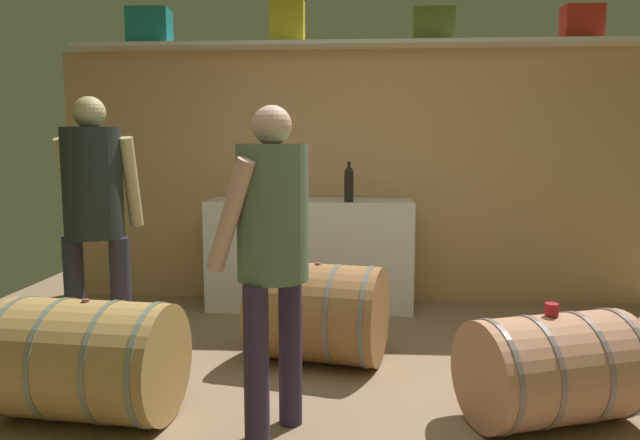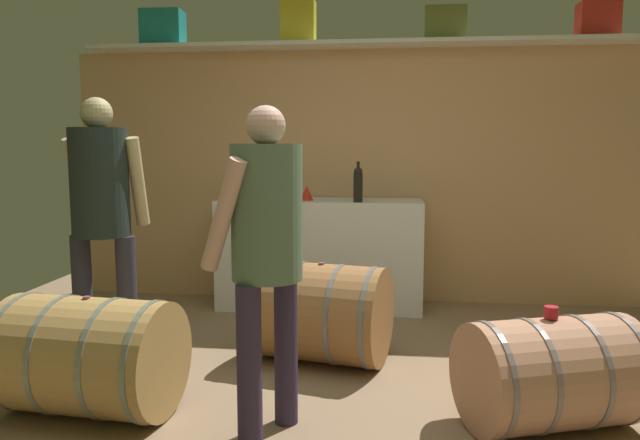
% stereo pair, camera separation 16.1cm
% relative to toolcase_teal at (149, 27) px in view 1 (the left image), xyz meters
% --- Properties ---
extents(ground_plane, '(6.43, 7.99, 0.02)m').
position_rel_toolcase_teal_xyz_m(ground_plane, '(1.78, -1.65, -2.39)').
color(ground_plane, '#8E7255').
extents(back_wall_panel, '(5.23, 0.10, 2.19)m').
position_rel_toolcase_teal_xyz_m(back_wall_panel, '(1.78, 0.15, -1.28)').
color(back_wall_panel, tan).
rests_on(back_wall_panel, ground).
extents(high_shelf_board, '(4.81, 0.40, 0.03)m').
position_rel_toolcase_teal_xyz_m(high_shelf_board, '(1.78, 0.00, -0.17)').
color(high_shelf_board, silver).
rests_on(high_shelf_board, back_wall_panel).
extents(toolcase_teal, '(0.36, 0.26, 0.30)m').
position_rel_toolcase_teal_xyz_m(toolcase_teal, '(0.00, 0.00, 0.00)').
color(toolcase_teal, '#1B7F80').
rests_on(toolcase_teal, high_shelf_board).
extents(toolcase_yellow, '(0.28, 0.20, 0.36)m').
position_rel_toolcase_teal_xyz_m(toolcase_yellow, '(1.18, 0.00, 0.03)').
color(toolcase_yellow, yellow).
rests_on(toolcase_yellow, high_shelf_board).
extents(toolcase_olive, '(0.34, 0.19, 0.27)m').
position_rel_toolcase_teal_xyz_m(toolcase_olive, '(2.40, 0.00, -0.01)').
color(toolcase_olive, olive).
rests_on(toolcase_olive, high_shelf_board).
extents(toolcase_red, '(0.32, 0.20, 0.28)m').
position_rel_toolcase_teal_xyz_m(toolcase_red, '(3.60, 0.00, -0.01)').
color(toolcase_red, red).
rests_on(toolcase_red, high_shelf_board).
extents(work_cabinet, '(1.71, 0.53, 0.92)m').
position_rel_toolcase_teal_xyz_m(work_cabinet, '(1.39, -0.17, -1.92)').
color(work_cabinet, white).
rests_on(work_cabinet, ground).
extents(wine_bottle_dark, '(0.07, 0.07, 0.33)m').
position_rel_toolcase_teal_xyz_m(wine_bottle_dark, '(1.72, -0.36, -1.31)').
color(wine_bottle_dark, black).
rests_on(wine_bottle_dark, work_cabinet).
extents(wine_glass, '(0.09, 0.09, 0.16)m').
position_rel_toolcase_teal_xyz_m(wine_glass, '(1.11, -0.02, -1.35)').
color(wine_glass, white).
rests_on(wine_glass, work_cabinet).
extents(red_funnel, '(0.11, 0.11, 0.12)m').
position_rel_toolcase_teal_xyz_m(red_funnel, '(1.29, -0.25, -1.40)').
color(red_funnel, red).
rests_on(red_funnel, work_cabinet).
extents(wine_barrel_near, '(0.95, 0.78, 0.56)m').
position_rel_toolcase_teal_xyz_m(wine_barrel_near, '(2.76, -2.26, -2.10)').
color(wine_barrel_near, tan).
rests_on(wine_barrel_near, ground).
extents(wine_barrel_far, '(0.93, 0.79, 0.64)m').
position_rel_toolcase_teal_xyz_m(wine_barrel_far, '(1.54, -1.46, -2.06)').
color(wine_barrel_far, '#9A673A').
rests_on(wine_barrel_far, ground).
extents(wine_barrel_flank, '(0.92, 0.69, 0.62)m').
position_rel_toolcase_teal_xyz_m(wine_barrel_flank, '(0.45, -2.36, -2.07)').
color(wine_barrel_flank, '#AB8245').
rests_on(wine_barrel_flank, ground).
extents(tasting_cup, '(0.07, 0.07, 0.06)m').
position_rel_toolcase_teal_xyz_m(tasting_cup, '(2.74, -2.26, -1.80)').
color(tasting_cup, red).
rests_on(tasting_cup, wine_barrel_near).
extents(winemaker_pouring, '(0.47, 0.51, 1.56)m').
position_rel_toolcase_teal_xyz_m(winemaker_pouring, '(1.40, -2.47, -1.42)').
color(winemaker_pouring, '#31263E').
rests_on(winemaker_pouring, ground).
extents(visitor_tasting, '(0.49, 0.41, 1.67)m').
position_rel_toolcase_teal_xyz_m(visitor_tasting, '(0.18, -1.62, -1.35)').
color(visitor_tasting, '#2B2937').
rests_on(visitor_tasting, ground).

